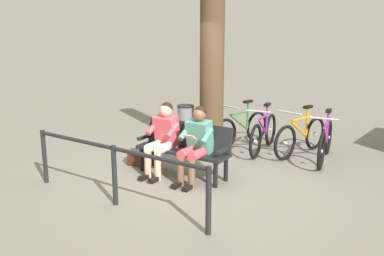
% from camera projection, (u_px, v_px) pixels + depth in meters
% --- Properties ---
extents(ground_plane, '(40.00, 40.00, 0.00)m').
position_uv_depth(ground_plane, '(190.00, 179.00, 6.82)').
color(ground_plane, slate).
extents(bench, '(1.60, 0.48, 0.87)m').
position_uv_depth(bench, '(185.00, 145.00, 6.91)').
color(bench, black).
rests_on(bench, ground).
extents(person_reading, '(0.49, 0.76, 1.20)m').
position_uv_depth(person_reading, '(196.00, 141.00, 6.57)').
color(person_reading, '#4C8C7A').
rests_on(person_reading, ground).
extents(person_companion, '(0.49, 0.76, 1.20)m').
position_uv_depth(person_companion, '(163.00, 135.00, 6.90)').
color(person_companion, '#D84C59').
rests_on(person_companion, ground).
extents(handbag, '(0.32, 0.20, 0.24)m').
position_uv_depth(handbag, '(137.00, 159.00, 7.44)').
color(handbag, '#3F1E14').
rests_on(handbag, ground).
extents(tree_trunk, '(0.46, 0.46, 3.70)m').
position_uv_depth(tree_trunk, '(212.00, 57.00, 7.86)').
color(tree_trunk, '#4C3823').
rests_on(tree_trunk, ground).
extents(litter_bin, '(0.35, 0.35, 0.87)m').
position_uv_depth(litter_bin, '(186.00, 126.00, 8.52)').
color(litter_bin, slate).
rests_on(litter_bin, ground).
extents(bicycle_silver, '(0.48, 1.67, 0.94)m').
position_uv_depth(bicycle_silver, '(325.00, 142.00, 7.62)').
color(bicycle_silver, black).
rests_on(bicycle_silver, ground).
extents(bicycle_orange, '(0.59, 1.64, 0.94)m').
position_uv_depth(bicycle_orange, '(301.00, 136.00, 8.03)').
color(bicycle_orange, black).
rests_on(bicycle_orange, ground).
extents(bicycle_black, '(0.48, 1.68, 0.94)m').
position_uv_depth(bicycle_black, '(264.00, 134.00, 8.23)').
color(bicycle_black, black).
rests_on(bicycle_black, ground).
extents(bicycle_blue, '(0.56, 1.65, 0.94)m').
position_uv_depth(bicycle_blue, '(242.00, 129.00, 8.60)').
color(bicycle_blue, black).
rests_on(bicycle_blue, ground).
extents(railing_fence, '(3.10, 0.19, 0.85)m').
position_uv_depth(railing_fence, '(114.00, 164.00, 5.69)').
color(railing_fence, black).
rests_on(railing_fence, ground).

